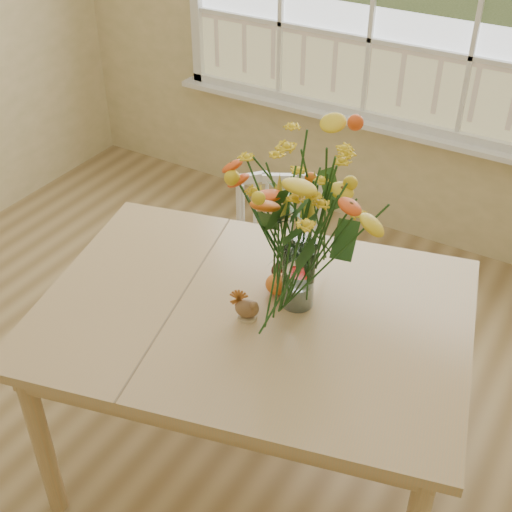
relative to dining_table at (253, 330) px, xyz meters
The scene contains 8 objects.
floor 0.88m from the dining_table, 141.01° to the right, with size 4.00×4.50×0.01m, color olive.
wall_back 2.07m from the dining_table, 101.77° to the left, with size 4.00×0.02×2.70m, color #C9BB80.
dining_table is the anchor object (origin of this frame).
windsor_chair 0.78m from the dining_table, 112.13° to the left, with size 0.54×0.53×0.86m.
flower_vase 0.50m from the dining_table, 44.56° to the left, with size 0.54×0.54×0.64m.
pumpkin 0.18m from the dining_table, 77.24° to the left, with size 0.09×0.09×0.07m, color orange.
turkey_figurine 0.14m from the dining_table, 84.38° to the right, with size 0.10×0.09×0.10m.
dark_gourd 0.24m from the dining_table, 91.53° to the left, with size 0.13×0.12×0.06m.
Camera 1 is at (1.35, -1.24, 2.35)m, focal length 48.00 mm.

